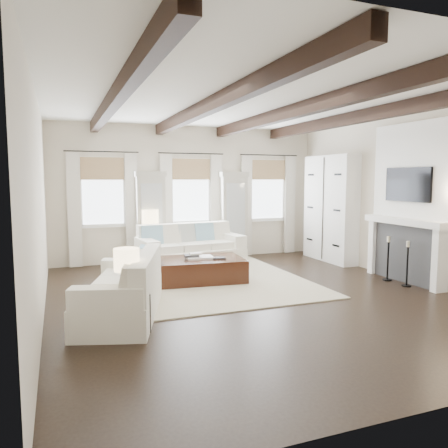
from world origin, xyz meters
name	(u,v)px	position (x,y,z in m)	size (l,w,h in m)	color
ground	(255,297)	(0.00, 0.00, 0.00)	(7.50, 7.50, 0.00)	black
room_shell	(272,182)	(0.75, 0.90, 1.89)	(6.54, 7.54, 3.22)	beige
area_rug	(206,278)	(-0.34, 1.57, 0.01)	(3.53, 4.41, 0.02)	#BCB396
sofa_back	(190,250)	(-0.33, 2.69, 0.39)	(2.35, 1.25, 0.97)	white
sofa_left	(126,291)	(-2.15, -0.26, 0.37)	(1.55, 2.30, 0.90)	white
ottoman	(198,270)	(-0.54, 1.42, 0.22)	(1.69, 1.06, 0.44)	black
tray	(200,257)	(-0.51, 1.42, 0.46)	(0.50, 0.38, 0.04)	white
book_lower	(191,256)	(-0.67, 1.43, 0.50)	(0.26, 0.20, 0.04)	#262628
book_upper	(195,254)	(-0.59, 1.43, 0.54)	(0.22, 0.17, 0.03)	beige
book_loose	(219,258)	(-0.19, 1.25, 0.46)	(0.24, 0.18, 0.03)	#262628
side_table_front	(128,310)	(-2.21, -0.79, 0.25)	(0.50, 0.50, 0.50)	black
lamp_front	(127,262)	(-2.21, -0.79, 0.89)	(0.33, 0.33, 0.57)	black
side_table_back	(151,252)	(-1.07, 3.32, 0.31)	(0.41, 0.41, 0.62)	black
lamp_back	(150,219)	(-1.07, 3.32, 1.06)	(0.37, 0.37, 0.64)	black
candlestick_near	(407,268)	(2.90, -0.30, 0.35)	(0.17, 0.17, 0.83)	black
candlestick_far	(388,262)	(2.90, 0.19, 0.36)	(0.17, 0.17, 0.86)	black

